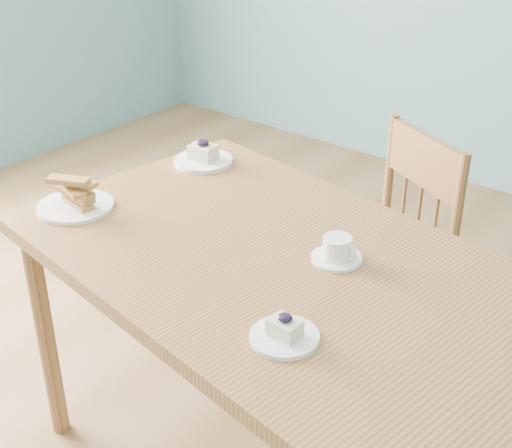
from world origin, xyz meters
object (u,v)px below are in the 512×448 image
object	(u,v)px
dining_table	(288,290)
coffee_cup	(337,251)
dining_chair	(381,260)
biscotti_plate	(74,198)
cheesecake_plate_near	(285,333)
cheesecake_plate_far	(203,157)

from	to	relation	value
dining_table	coffee_cup	size ratio (longest dim) A/B	12.51
dining_chair	biscotti_plate	xyz separation A→B (m)	(-0.53, -0.75, 0.35)
coffee_cup	biscotti_plate	xyz separation A→B (m)	(-0.69, -0.21, 0.01)
dining_chair	biscotti_plate	bearing A→B (deg)	-98.53
dining_chair	biscotti_plate	size ratio (longest dim) A/B	4.16
cheesecake_plate_near	cheesecake_plate_far	bearing A→B (deg)	142.79
cheesecake_plate_far	dining_chair	bearing A→B (deg)	33.76
dining_chair	coffee_cup	bearing A→B (deg)	-46.60
coffee_cup	cheesecake_plate_far	bearing A→B (deg)	164.38
dining_chair	cheesecake_plate_far	size ratio (longest dim) A/B	4.74
cheesecake_plate_near	biscotti_plate	bearing A→B (deg)	172.34
dining_table	dining_chair	distance (m)	0.67
cheesecake_plate_far	dining_table	bearing A→B (deg)	-29.17
cheesecake_plate_near	coffee_cup	xyz separation A→B (m)	(-0.08, 0.32, 0.01)
cheesecake_plate_near	cheesecake_plate_far	xyz separation A→B (m)	(-0.72, 0.54, 0.00)
cheesecake_plate_near	biscotti_plate	world-z (taller)	biscotti_plate
dining_table	biscotti_plate	xyz separation A→B (m)	(-0.61, -0.13, 0.11)
dining_chair	cheesecake_plate_far	bearing A→B (deg)	-119.57
biscotti_plate	dining_table	bearing A→B (deg)	12.13
dining_table	cheesecake_plate_far	bearing A→B (deg)	159.26
dining_table	dining_chair	bearing A→B (deg)	105.90
dining_table	cheesecake_plate_near	xyz separation A→B (m)	(0.17, -0.24, 0.09)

